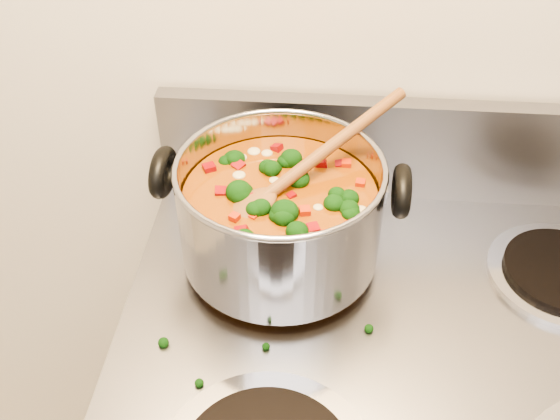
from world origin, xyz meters
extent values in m
cube|color=gray|center=(0.04, 1.48, 1.00)|extent=(0.77, 0.03, 0.16)
cylinder|color=#A5A5AD|center=(-0.14, 1.31, 0.92)|extent=(0.19, 0.19, 0.01)
cylinder|color=black|center=(-0.14, 1.31, 0.93)|extent=(0.15, 0.15, 0.01)
cylinder|color=#A4A4AC|center=(-0.16, 1.31, 1.01)|extent=(0.26, 0.26, 0.14)
torus|color=#A4A4AC|center=(-0.16, 1.31, 1.08)|extent=(0.26, 0.26, 0.01)
cylinder|color=#843D0C|center=(-0.16, 1.31, 0.99)|extent=(0.25, 0.25, 0.10)
torus|color=black|center=(-0.31, 1.32, 1.06)|extent=(0.02, 0.08, 0.08)
torus|color=black|center=(-0.01, 1.31, 1.06)|extent=(0.02, 0.08, 0.08)
ellipsoid|color=black|center=(-0.24, 1.35, 1.04)|extent=(0.04, 0.04, 0.03)
ellipsoid|color=black|center=(-0.16, 1.33, 1.04)|extent=(0.04, 0.04, 0.03)
ellipsoid|color=black|center=(-0.14, 1.37, 1.04)|extent=(0.04, 0.04, 0.03)
ellipsoid|color=black|center=(-0.14, 1.36, 1.04)|extent=(0.04, 0.04, 0.03)
ellipsoid|color=black|center=(-0.12, 1.30, 1.04)|extent=(0.04, 0.04, 0.03)
ellipsoid|color=black|center=(-0.24, 1.25, 1.04)|extent=(0.04, 0.04, 0.03)
ellipsoid|color=black|center=(-0.22, 1.27, 1.04)|extent=(0.04, 0.04, 0.03)
ellipsoid|color=black|center=(-0.22, 1.34, 1.04)|extent=(0.04, 0.04, 0.03)
ellipsoid|color=black|center=(-0.22, 1.40, 1.04)|extent=(0.04, 0.04, 0.03)
ellipsoid|color=black|center=(-0.20, 1.39, 1.04)|extent=(0.04, 0.04, 0.03)
ellipsoid|color=black|center=(-0.13, 1.31, 1.04)|extent=(0.04, 0.04, 0.03)
ellipsoid|color=maroon|center=(-0.17, 1.38, 1.04)|extent=(0.01, 0.01, 0.01)
ellipsoid|color=maroon|center=(-0.07, 1.29, 1.04)|extent=(0.01, 0.01, 0.01)
ellipsoid|color=maroon|center=(-0.20, 1.30, 1.04)|extent=(0.01, 0.01, 0.01)
ellipsoid|color=maroon|center=(-0.14, 1.42, 1.04)|extent=(0.01, 0.01, 0.01)
ellipsoid|color=maroon|center=(-0.12, 1.23, 1.04)|extent=(0.01, 0.01, 0.01)
ellipsoid|color=maroon|center=(-0.09, 1.38, 1.04)|extent=(0.01, 0.01, 0.01)
ellipsoid|color=maroon|center=(-0.24, 1.33, 1.04)|extent=(0.01, 0.01, 0.01)
ellipsoid|color=maroon|center=(-0.16, 1.29, 1.04)|extent=(0.01, 0.01, 0.01)
ellipsoid|color=maroon|center=(-0.17, 1.34, 1.04)|extent=(0.01, 0.01, 0.01)
ellipsoid|color=maroon|center=(-0.21, 1.29, 1.04)|extent=(0.01, 0.01, 0.01)
ellipsoid|color=maroon|center=(-0.06, 1.33, 1.04)|extent=(0.01, 0.01, 0.01)
ellipsoid|color=maroon|center=(-0.11, 1.32, 1.04)|extent=(0.01, 0.01, 0.01)
ellipsoid|color=maroon|center=(-0.17, 1.35, 1.04)|extent=(0.01, 0.01, 0.01)
ellipsoid|color=#B32709|center=(-0.20, 1.39, 1.04)|extent=(0.01, 0.01, 0.01)
ellipsoid|color=#B32709|center=(-0.26, 1.33, 1.04)|extent=(0.01, 0.01, 0.01)
ellipsoid|color=#B32709|center=(-0.12, 1.25, 1.04)|extent=(0.01, 0.01, 0.01)
ellipsoid|color=#B32709|center=(-0.17, 1.33, 1.04)|extent=(0.01, 0.01, 0.01)
ellipsoid|color=#B32709|center=(-0.26, 1.32, 1.04)|extent=(0.01, 0.01, 0.01)
ellipsoid|color=#B32709|center=(-0.21, 1.40, 1.04)|extent=(0.01, 0.01, 0.01)
ellipsoid|color=#B32709|center=(-0.17, 1.32, 1.04)|extent=(0.01, 0.01, 0.01)
ellipsoid|color=#B32709|center=(-0.21, 1.32, 1.04)|extent=(0.01, 0.01, 0.01)
ellipsoid|color=#B32709|center=(-0.10, 1.33, 1.04)|extent=(0.01, 0.01, 0.01)
ellipsoid|color=#C4B486|center=(-0.12, 1.24, 1.04)|extent=(0.02, 0.02, 0.01)
ellipsoid|color=#C4B486|center=(-0.10, 1.25, 1.04)|extent=(0.02, 0.02, 0.01)
ellipsoid|color=#C4B486|center=(-0.08, 1.32, 1.04)|extent=(0.02, 0.02, 0.01)
ellipsoid|color=#C4B486|center=(-0.22, 1.24, 1.04)|extent=(0.02, 0.02, 0.01)
ellipsoid|color=#C4B486|center=(-0.12, 1.24, 1.04)|extent=(0.02, 0.02, 0.01)
ellipsoid|color=#C4B486|center=(-0.21, 1.31, 1.04)|extent=(0.02, 0.02, 0.01)
ellipsoid|color=#C4B486|center=(-0.08, 1.38, 1.04)|extent=(0.02, 0.02, 0.01)
ellipsoid|color=#C4B486|center=(-0.10, 1.25, 1.04)|extent=(0.02, 0.02, 0.01)
ellipsoid|color=#C4B486|center=(-0.21, 1.36, 1.04)|extent=(0.02, 0.02, 0.01)
ellipsoid|color=brown|center=(-0.19, 1.28, 1.04)|extent=(0.09, 0.09, 0.04)
cylinder|color=brown|center=(-0.10, 1.37, 1.07)|extent=(0.20, 0.19, 0.08)
ellipsoid|color=black|center=(-0.33, 1.40, 0.92)|extent=(0.01, 0.01, 0.01)
ellipsoid|color=black|center=(-0.06, 1.15, 0.92)|extent=(0.01, 0.01, 0.01)
ellipsoid|color=black|center=(-0.27, 1.45, 0.92)|extent=(0.01, 0.01, 0.01)
ellipsoid|color=black|center=(0.02, 1.43, 0.92)|extent=(0.01, 0.01, 0.01)
ellipsoid|color=black|center=(-0.17, 1.46, 0.92)|extent=(0.01, 0.01, 0.01)
camera|label=1|loc=(-0.11, 0.71, 1.53)|focal=40.00mm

